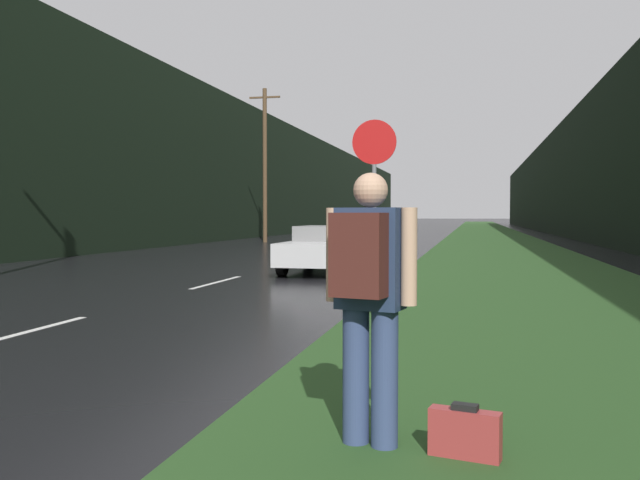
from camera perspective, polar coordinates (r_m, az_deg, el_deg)
grass_verge at (r=42.42m, az=14.33°, el=-0.04°), size 6.00×240.00×0.02m
lane_stripe_b at (r=9.75m, az=-24.03°, el=-7.24°), size 0.12×3.00×0.01m
lane_stripe_c at (r=15.86m, az=-8.66°, el=-3.53°), size 0.12×3.00×0.01m
lane_stripe_d at (r=22.50m, az=-2.12°, el=-1.84°), size 0.12×3.00×0.01m
treeline_far_side at (r=54.76m, az=-3.88°, el=5.18°), size 2.00×140.00×8.97m
treeline_near_side at (r=52.93m, az=20.61°, el=4.81°), size 2.00×140.00×8.33m
utility_pole_far at (r=38.80m, az=-4.66°, el=6.45°), size 1.80×0.24×8.72m
stop_sign at (r=10.51m, az=4.58°, el=3.73°), size 0.69×0.07×3.03m
hitchhiker_with_backpack at (r=4.49m, az=4.09°, el=-4.34°), size 0.63×0.50×1.84m
suitcase at (r=4.55m, az=12.10°, el=-15.73°), size 0.46×0.21×0.36m
car_passing_near at (r=18.41m, az=0.79°, el=-0.70°), size 2.05×4.48×1.26m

